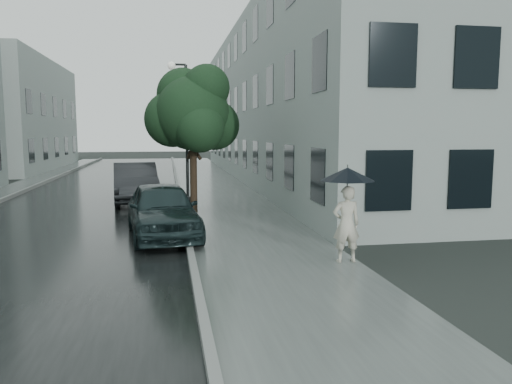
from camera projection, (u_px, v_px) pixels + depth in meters
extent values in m
plane|color=black|center=(269.00, 266.00, 10.40)|extent=(120.00, 120.00, 0.00)
cube|color=slate|center=(221.00, 194.00, 22.17)|extent=(3.50, 60.00, 0.01)
cube|color=slate|center=(179.00, 194.00, 21.84)|extent=(0.15, 60.00, 0.15)
cube|color=black|center=(96.00, 197.00, 21.25)|extent=(6.85, 60.00, 0.00)
cube|color=slate|center=(8.00, 197.00, 20.63)|extent=(0.15, 60.00, 0.15)
cube|color=gray|center=(294.00, 103.00, 29.86)|extent=(7.00, 36.00, 9.00)
cube|color=black|center=(237.00, 102.00, 29.26)|extent=(0.08, 32.40, 7.20)
cube|color=gray|center=(5.00, 115.00, 36.84)|extent=(7.00, 18.00, 8.00)
cube|color=black|center=(55.00, 115.00, 37.44)|extent=(0.08, 16.20, 6.40)
imported|color=beige|center=(346.00, 224.00, 10.66)|extent=(0.61, 0.41, 1.65)
cylinder|color=black|center=(347.00, 199.00, 10.56)|extent=(0.02, 0.02, 0.76)
cone|color=black|center=(347.00, 174.00, 10.49)|extent=(1.52, 1.52, 0.28)
cylinder|color=black|center=(348.00, 167.00, 10.47)|extent=(0.02, 0.02, 0.08)
cylinder|color=black|center=(346.00, 218.00, 10.61)|extent=(0.03, 0.03, 0.06)
cylinder|color=#332619|center=(194.00, 178.00, 17.02)|extent=(0.24, 0.24, 2.44)
sphere|color=#1B3D1F|center=(193.00, 114.00, 16.76)|extent=(2.48, 2.48, 2.48)
sphere|color=#1B3D1F|center=(215.00, 125.00, 17.21)|extent=(1.71, 1.71, 1.71)
sphere|color=#1B3D1F|center=(172.00, 119.00, 17.04)|extent=(1.91, 1.91, 1.91)
sphere|color=#1B3D1F|center=(200.00, 128.00, 16.19)|extent=(1.61, 1.61, 1.61)
sphere|color=#1B3D1F|center=(183.00, 94.00, 17.18)|extent=(1.81, 1.81, 1.81)
sphere|color=#1B3D1F|center=(207.00, 87.00, 16.55)|extent=(1.54, 1.54, 1.54)
cylinder|color=black|center=(187.00, 134.00, 19.71)|extent=(0.12, 0.12, 5.37)
cylinder|color=black|center=(188.00, 199.00, 20.03)|extent=(0.28, 0.28, 0.20)
cylinder|color=black|center=(179.00, 65.00, 19.34)|extent=(0.50, 0.08, 0.08)
sphere|color=silver|center=(171.00, 66.00, 19.30)|extent=(0.32, 0.32, 0.32)
imported|color=black|center=(162.00, 210.00, 13.24)|extent=(2.21, 4.45, 1.46)
imported|color=#232528|center=(135.00, 182.00, 19.85)|extent=(2.09, 4.83, 1.55)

